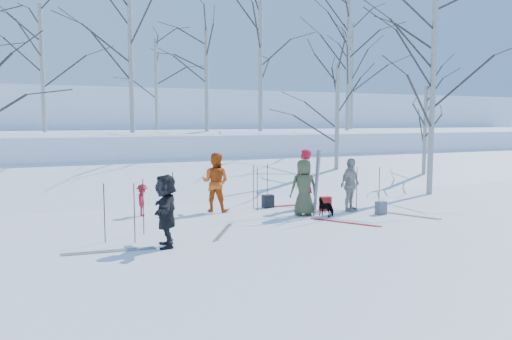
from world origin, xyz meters
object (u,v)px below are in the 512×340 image
skier_olive_center (304,187)px  skier_red_north (304,179)px  backpack_red (325,204)px  backpack_dark (268,201)px  dog (326,207)px  skier_grey_west (166,211)px  skier_red_seated (143,200)px  backpack_grey (381,208)px  skier_redor_behind (215,182)px  skier_cream_east (350,185)px

skier_olive_center → skier_red_north: size_ratio=0.88×
backpack_red → backpack_dark: backpack_red is taller
dog → backpack_red: bearing=-141.5°
skier_grey_west → skier_red_seated: bearing=-170.4°
skier_red_seated → backpack_grey: bearing=-99.5°
skier_red_seated → skier_grey_west: size_ratio=0.58×
skier_olive_center → dog: skier_olive_center is taller
skier_grey_west → backpack_dark: (4.14, 3.52, -0.59)m
skier_redor_behind → backpack_grey: skier_redor_behind is taller
backpack_red → skier_cream_east: bearing=-34.5°
skier_red_seated → dog: (4.79, -2.19, -0.20)m
skier_redor_behind → dog: bearing=-178.1°
skier_red_seated → backpack_grey: 6.91m
dog → skier_olive_center: bearing=-55.5°
backpack_grey → backpack_dark: bearing=136.3°
skier_red_north → skier_redor_behind: 2.75m
skier_redor_behind → backpack_red: bearing=-162.1°
skier_cream_east → skier_grey_west: (-6.12, -1.92, -0.01)m
skier_red_north → backpack_dark: skier_red_north is taller
backpack_red → backpack_dark: size_ratio=1.05×
backpack_red → backpack_dark: 1.81m
skier_olive_center → backpack_red: skier_olive_center is taller
skier_grey_west → dog: size_ratio=2.58×
backpack_dark → skier_cream_east: bearing=-38.8°
dog → skier_red_seated: bearing=-45.2°
skier_redor_behind → skier_red_seated: 2.20m
skier_red_north → backpack_red: 1.00m
skier_red_north → dog: 1.48m
backpack_red → backpack_grey: (1.13, -1.22, -0.02)m
skier_olive_center → backpack_dark: (-0.37, 1.60, -0.62)m
skier_red_north → backpack_grey: bearing=94.3°
dog → skier_grey_west: bearing=-3.6°
skier_red_seated → backpack_red: size_ratio=2.20×
skier_red_seated → skier_cream_east: size_ratio=0.57×
skier_redor_behind → dog: 3.38m
skier_red_seated → backpack_dark: 3.90m
backpack_red → skier_red_seated: bearing=165.2°
backpack_grey → skier_cream_east: bearing=123.3°
skier_redor_behind → backpack_dark: skier_redor_behind is taller
skier_red_north → skier_red_seated: 4.91m
skier_red_north → skier_cream_east: 1.42m
skier_redor_behind → skier_red_seated: (-2.16, 0.16, -0.42)m
skier_red_north → backpack_dark: size_ratio=4.63×
skier_red_seated → skier_cream_east: 6.15m
skier_red_north → skier_grey_west: 5.82m
skier_red_north → backpack_dark: (-0.93, 0.65, -0.73)m
dog → backpack_dark: 2.17m
skier_olive_center → backpack_grey: skier_olive_center is taller
dog → backpack_red: dog is taller
skier_red_seated → backpack_red: (5.26, -1.39, -0.25)m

